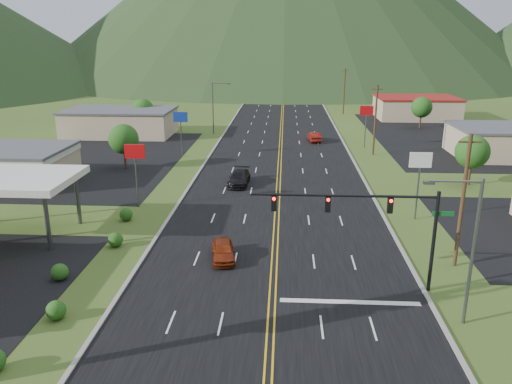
# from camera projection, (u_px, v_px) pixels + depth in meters

# --- Properties ---
(traffic_signal) EXTENTS (13.10, 0.43, 7.00)m
(traffic_signal) POSITION_uv_depth(u_px,v_px,m) (374.00, 215.00, 32.37)
(traffic_signal) COLOR black
(traffic_signal) RESTS_ON ground
(streetlight_east) EXTENTS (3.28, 0.25, 9.00)m
(streetlight_east) POSITION_uv_depth(u_px,v_px,m) (468.00, 243.00, 28.35)
(streetlight_east) COLOR #59595E
(streetlight_east) RESTS_ON ground
(streetlight_west) EXTENTS (3.28, 0.25, 9.00)m
(streetlight_west) POSITION_uv_depth(u_px,v_px,m) (215.00, 104.00, 86.82)
(streetlight_west) COLOR #59595E
(streetlight_west) RESTS_ON ground
(gas_canopy) EXTENTS (10.00, 8.00, 5.30)m
(gas_canopy) POSITION_uv_depth(u_px,v_px,m) (14.00, 181.00, 41.73)
(gas_canopy) COLOR white
(gas_canopy) RESTS_ON ground
(building_west_mid) EXTENTS (14.40, 10.40, 4.10)m
(building_west_mid) POSITION_uv_depth(u_px,v_px,m) (5.00, 163.00, 58.31)
(building_west_mid) COLOR tan
(building_west_mid) RESTS_ON ground
(building_west_far) EXTENTS (18.40, 11.40, 4.50)m
(building_west_far) POSITION_uv_depth(u_px,v_px,m) (120.00, 122.00, 86.69)
(building_west_far) COLOR tan
(building_west_far) RESTS_ON ground
(building_east_mid) EXTENTS (14.40, 11.40, 4.30)m
(building_east_mid) POSITION_uv_depth(u_px,v_px,m) (505.00, 141.00, 70.98)
(building_east_mid) COLOR tan
(building_east_mid) RESTS_ON ground
(building_east_far) EXTENTS (16.40, 12.40, 4.50)m
(building_east_far) POSITION_uv_depth(u_px,v_px,m) (416.00, 108.00, 104.54)
(building_east_far) COLOR tan
(building_east_far) RESTS_ON ground
(pole_sign_west_a) EXTENTS (2.00, 0.18, 6.40)m
(pole_sign_west_a) POSITION_uv_depth(u_px,v_px,m) (135.00, 158.00, 48.86)
(pole_sign_west_a) COLOR #59595E
(pole_sign_west_a) RESTS_ON ground
(pole_sign_west_b) EXTENTS (2.00, 0.18, 6.40)m
(pole_sign_west_b) POSITION_uv_depth(u_px,v_px,m) (181.00, 122.00, 69.83)
(pole_sign_west_b) COLOR #59595E
(pole_sign_west_b) RESTS_ON ground
(pole_sign_east_a) EXTENTS (2.00, 0.18, 6.40)m
(pole_sign_east_a) POSITION_uv_depth(u_px,v_px,m) (420.00, 167.00, 45.44)
(pole_sign_east_a) COLOR #59595E
(pole_sign_east_a) RESTS_ON ground
(pole_sign_east_b) EXTENTS (2.00, 0.18, 6.40)m
(pole_sign_east_b) POSITION_uv_depth(u_px,v_px,m) (366.00, 115.00, 75.95)
(pole_sign_east_b) COLOR #59595E
(pole_sign_east_b) RESTS_ON ground
(tree_west_a) EXTENTS (3.84, 3.84, 5.82)m
(tree_west_a) POSITION_uv_depth(u_px,v_px,m) (124.00, 139.00, 63.83)
(tree_west_a) COLOR #382314
(tree_west_a) RESTS_ON ground
(tree_west_b) EXTENTS (3.84, 3.84, 5.82)m
(tree_west_b) POSITION_uv_depth(u_px,v_px,m) (143.00, 110.00, 89.85)
(tree_west_b) COLOR #382314
(tree_west_b) RESTS_ON ground
(tree_east_a) EXTENTS (3.84, 3.84, 5.82)m
(tree_east_a) POSITION_uv_depth(u_px,v_px,m) (472.00, 152.00, 56.73)
(tree_east_a) COLOR #382314
(tree_east_a) RESTS_ON ground
(tree_east_b) EXTENTS (3.84, 3.84, 5.82)m
(tree_east_b) POSITION_uv_depth(u_px,v_px,m) (422.00, 107.00, 92.73)
(tree_east_b) COLOR #382314
(tree_east_b) RESTS_ON ground
(utility_pole_a) EXTENTS (1.60, 0.28, 10.00)m
(utility_pole_a) POSITION_uv_depth(u_px,v_px,m) (463.00, 200.00, 35.86)
(utility_pole_a) COLOR #382314
(utility_pole_a) RESTS_ON ground
(utility_pole_b) EXTENTS (1.60, 0.28, 10.00)m
(utility_pole_b) POSITION_uv_depth(u_px,v_px,m) (375.00, 120.00, 71.13)
(utility_pole_b) COLOR #382314
(utility_pole_b) RESTS_ON ground
(utility_pole_c) EXTENTS (1.60, 0.28, 10.00)m
(utility_pole_c) POSITION_uv_depth(u_px,v_px,m) (344.00, 91.00, 109.26)
(utility_pole_c) COLOR #382314
(utility_pole_c) RESTS_ON ground
(utility_pole_d) EXTENTS (1.60, 0.28, 10.00)m
(utility_pole_d) POSITION_uv_depth(u_px,v_px,m) (329.00, 77.00, 147.40)
(utility_pole_d) COLOR #382314
(utility_pole_d) RESTS_ON ground
(car_red_near) EXTENTS (2.34, 4.41, 1.43)m
(car_red_near) POSITION_uv_depth(u_px,v_px,m) (223.00, 251.00, 38.15)
(car_red_near) COLOR maroon
(car_red_near) RESTS_ON ground
(car_dark_mid) EXTENTS (2.46, 5.53, 1.58)m
(car_dark_mid) POSITION_uv_depth(u_px,v_px,m) (239.00, 178.00, 57.54)
(car_dark_mid) COLOR black
(car_dark_mid) RESTS_ON ground
(car_red_far) EXTENTS (2.10, 4.86, 1.55)m
(car_red_far) POSITION_uv_depth(u_px,v_px,m) (314.00, 137.00, 81.53)
(car_red_far) COLOR maroon
(car_red_far) RESTS_ON ground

